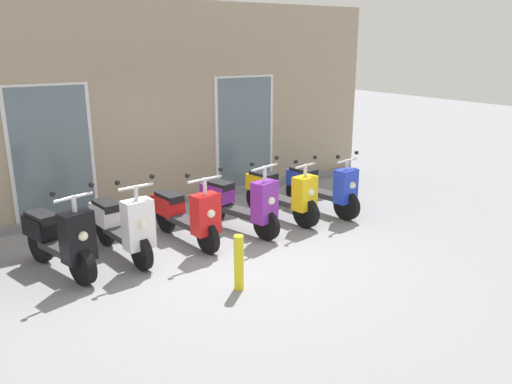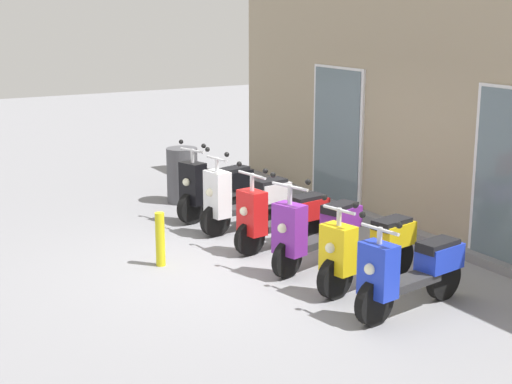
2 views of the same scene
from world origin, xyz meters
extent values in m
plane|color=gray|center=(0.00, 0.00, 0.00)|extent=(40.00, 40.00, 0.00)
cube|color=gray|center=(0.00, 2.93, 1.82)|extent=(9.55, 0.30, 3.63)
cube|color=slate|center=(0.00, 2.68, 0.06)|extent=(9.55, 0.20, 0.12)
cube|color=silver|center=(-1.83, 2.76, 1.15)|extent=(1.32, 0.04, 2.30)
cube|color=slate|center=(-1.83, 2.74, 1.15)|extent=(1.20, 0.02, 2.22)
cylinder|color=black|center=(-2.10, 0.26, 0.25)|extent=(0.25, 0.50, 0.49)
cylinder|color=black|center=(-2.40, 1.27, 0.25)|extent=(0.25, 0.50, 0.49)
cube|color=#2D2D30|center=(-2.25, 0.77, 0.35)|extent=(0.43, 0.70, 0.09)
cube|color=black|center=(-2.11, 0.30, 0.62)|extent=(0.43, 0.34, 0.64)
sphere|color=#F2EFCC|center=(-2.08, 0.17, 0.66)|extent=(0.12, 0.12, 0.12)
cube|color=black|center=(-2.37, 1.18, 0.54)|extent=(0.43, 0.58, 0.28)
cube|color=black|center=(-2.36, 1.14, 0.68)|extent=(0.38, 0.53, 0.11)
cylinder|color=silver|center=(-2.11, 0.30, 1.04)|extent=(0.06, 0.06, 0.23)
cylinder|color=silver|center=(-2.11, 0.30, 1.13)|extent=(0.49, 0.18, 0.04)
sphere|color=black|center=(-1.87, 0.37, 1.23)|extent=(0.07, 0.07, 0.07)
sphere|color=black|center=(-2.36, 0.23, 1.23)|extent=(0.07, 0.07, 0.07)
cylinder|color=black|center=(-1.33, 0.27, 0.23)|extent=(0.16, 0.47, 0.47)
cylinder|color=black|center=(-1.47, 1.41, 0.23)|extent=(0.16, 0.47, 0.47)
cube|color=#2D2D30|center=(-1.40, 0.84, 0.33)|extent=(0.35, 0.73, 0.09)
cube|color=white|center=(-1.33, 0.31, 0.62)|extent=(0.41, 0.28, 0.66)
sphere|color=#F2EFCC|center=(-1.32, 0.18, 0.66)|extent=(0.12, 0.12, 0.12)
cube|color=white|center=(-1.46, 1.31, 0.51)|extent=(0.36, 0.55, 0.28)
cube|color=black|center=(-1.45, 1.27, 0.65)|extent=(0.32, 0.51, 0.11)
cylinder|color=silver|center=(-1.33, 0.31, 1.04)|extent=(0.06, 0.06, 0.22)
cylinder|color=silver|center=(-1.33, 0.31, 1.13)|extent=(0.48, 0.10, 0.04)
sphere|color=black|center=(-1.09, 0.34, 1.23)|extent=(0.07, 0.07, 0.07)
sphere|color=black|center=(-1.57, 0.28, 1.23)|extent=(0.07, 0.07, 0.07)
cylinder|color=black|center=(-0.33, 0.27, 0.23)|extent=(0.15, 0.47, 0.46)
cylinder|color=black|center=(-0.49, 1.42, 0.23)|extent=(0.15, 0.47, 0.46)
cube|color=#2D2D30|center=(-0.41, 0.85, 0.33)|extent=(0.35, 0.74, 0.09)
cube|color=red|center=(-0.34, 0.31, 0.58)|extent=(0.41, 0.29, 0.59)
sphere|color=#F2EFCC|center=(-0.32, 0.19, 0.62)|extent=(0.12, 0.12, 0.12)
cube|color=red|center=(-0.48, 1.32, 0.47)|extent=(0.37, 0.56, 0.28)
cube|color=black|center=(-0.47, 1.28, 0.61)|extent=(0.32, 0.51, 0.11)
cylinder|color=silver|center=(-0.34, 0.31, 0.98)|extent=(0.06, 0.06, 0.26)
cylinder|color=silver|center=(-0.34, 0.31, 1.09)|extent=(0.56, 0.11, 0.04)
sphere|color=black|center=(-0.06, 0.35, 1.19)|extent=(0.07, 0.07, 0.07)
sphere|color=black|center=(-0.62, 0.28, 1.19)|extent=(0.07, 0.07, 0.07)
cylinder|color=black|center=(0.65, 0.24, 0.23)|extent=(0.21, 0.48, 0.47)
cylinder|color=black|center=(0.33, 1.35, 0.23)|extent=(0.21, 0.48, 0.47)
cube|color=#2D2D30|center=(0.49, 0.79, 0.33)|extent=(0.45, 0.76, 0.09)
cube|color=purple|center=(0.64, 0.28, 0.61)|extent=(0.43, 0.33, 0.63)
sphere|color=#F2EFCC|center=(0.68, 0.15, 0.65)|extent=(0.12, 0.12, 0.12)
cube|color=purple|center=(0.36, 1.25, 0.55)|extent=(0.43, 0.58, 0.28)
cube|color=black|center=(0.37, 1.22, 0.69)|extent=(0.38, 0.53, 0.11)
cylinder|color=silver|center=(0.64, 0.28, 1.03)|extent=(0.06, 0.06, 0.26)
cylinder|color=silver|center=(0.64, 0.28, 1.14)|extent=(0.55, 0.19, 0.04)
sphere|color=black|center=(0.91, 0.35, 1.24)|extent=(0.07, 0.07, 0.07)
sphere|color=black|center=(0.37, 0.20, 1.24)|extent=(0.07, 0.07, 0.07)
cylinder|color=black|center=(1.50, 0.34, 0.24)|extent=(0.20, 0.50, 0.49)
cylinder|color=black|center=(1.28, 1.44, 0.24)|extent=(0.20, 0.50, 0.49)
cube|color=#2D2D30|center=(1.39, 0.89, 0.34)|extent=(0.39, 0.73, 0.09)
cube|color=yellow|center=(1.49, 0.38, 0.58)|extent=(0.42, 0.31, 0.55)
sphere|color=#F2EFCC|center=(1.52, 0.26, 0.62)|extent=(0.12, 0.12, 0.12)
cube|color=yellow|center=(1.30, 1.34, 0.56)|extent=(0.40, 0.57, 0.28)
cube|color=black|center=(1.31, 1.31, 0.70)|extent=(0.35, 0.52, 0.11)
cylinder|color=silver|center=(1.49, 0.38, 0.94)|extent=(0.06, 0.06, 0.22)
cylinder|color=silver|center=(1.49, 0.38, 1.03)|extent=(0.46, 0.13, 0.04)
sphere|color=black|center=(1.72, 0.43, 1.13)|extent=(0.07, 0.07, 0.07)
sphere|color=black|center=(1.26, 0.34, 1.13)|extent=(0.07, 0.07, 0.07)
cylinder|color=black|center=(2.31, 0.26, 0.25)|extent=(0.18, 0.51, 0.50)
cylinder|color=black|center=(2.13, 1.39, 0.25)|extent=(0.18, 0.51, 0.50)
cube|color=#2D2D30|center=(2.22, 0.83, 0.35)|extent=(0.37, 0.74, 0.09)
cube|color=#1E38C6|center=(2.30, 0.30, 0.59)|extent=(0.41, 0.30, 0.57)
sphere|color=#F2EFCC|center=(2.32, 0.17, 0.63)|extent=(0.12, 0.12, 0.12)
cube|color=#1E38C6|center=(2.14, 1.30, 0.53)|extent=(0.38, 0.56, 0.28)
cube|color=black|center=(2.15, 1.26, 0.67)|extent=(0.33, 0.51, 0.11)
cylinder|color=silver|center=(2.30, 0.30, 0.95)|extent=(0.06, 0.06, 0.19)
cylinder|color=silver|center=(2.30, 0.30, 1.03)|extent=(0.49, 0.11, 0.04)
sphere|color=black|center=(2.55, 0.34, 1.13)|extent=(0.07, 0.07, 0.07)
sphere|color=black|center=(2.06, 0.26, 1.13)|extent=(0.07, 0.07, 0.07)
cylinder|color=yellow|center=(-0.54, -0.92, 0.35)|extent=(0.12, 0.12, 0.70)
cylinder|color=#4C4C51|center=(-3.37, 0.69, 0.46)|extent=(0.52, 0.52, 0.93)
camera|label=1|loc=(-3.45, -5.79, 2.91)|focal=35.73mm
camera|label=2|loc=(8.13, -4.52, 3.24)|focal=53.76mm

